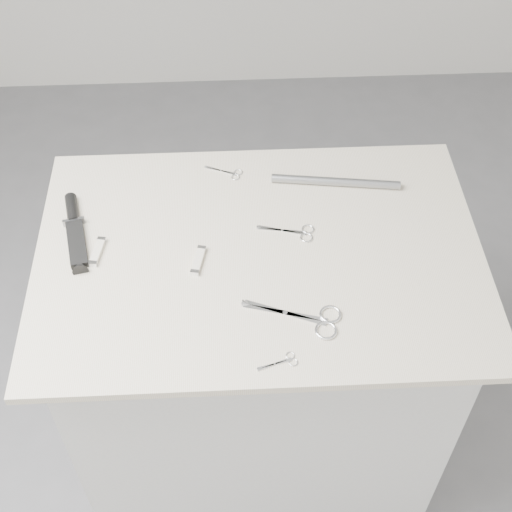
{
  "coord_description": "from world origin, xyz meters",
  "views": [
    {
      "loc": [
        -0.06,
        -1.06,
        2.1
      ],
      "look_at": [
        -0.01,
        -0.01,
        0.92
      ],
      "focal_mm": 50.0,
      "sensor_mm": 36.0,
      "label": 1
    }
  ],
  "objects_px": {
    "plinth": "(259,367)",
    "tiny_scissors": "(283,362)",
    "pocket_knife_a": "(97,252)",
    "embroidery_scissors_a": "(297,232)",
    "large_shears": "(313,319)",
    "sheathed_knife": "(75,228)",
    "metal_rail": "(336,182)",
    "pocket_knife_b": "(198,261)",
    "embroidery_scissors_b": "(229,173)"
  },
  "relations": [
    {
      "from": "tiny_scissors",
      "to": "metal_rail",
      "type": "xyz_separation_m",
      "value": [
        0.17,
        0.5,
        0.01
      ]
    },
    {
      "from": "embroidery_scissors_a",
      "to": "metal_rail",
      "type": "xyz_separation_m",
      "value": [
        0.11,
        0.16,
        0.01
      ]
    },
    {
      "from": "embroidery_scissors_a",
      "to": "large_shears",
      "type": "bearing_deg",
      "value": -74.63
    },
    {
      "from": "large_shears",
      "to": "embroidery_scissors_a",
      "type": "bearing_deg",
      "value": 111.48
    },
    {
      "from": "large_shears",
      "to": "metal_rail",
      "type": "relative_size",
      "value": 0.66
    },
    {
      "from": "large_shears",
      "to": "embroidery_scissors_b",
      "type": "relative_size",
      "value": 2.16
    },
    {
      "from": "plinth",
      "to": "pocket_knife_a",
      "type": "bearing_deg",
      "value": 177.82
    },
    {
      "from": "embroidery_scissors_b",
      "to": "pocket_knife_a",
      "type": "height_order",
      "value": "pocket_knife_a"
    },
    {
      "from": "tiny_scissors",
      "to": "metal_rail",
      "type": "bearing_deg",
      "value": 54.77
    },
    {
      "from": "plinth",
      "to": "embroidery_scissors_b",
      "type": "relative_size",
      "value": 9.5
    },
    {
      "from": "sheathed_knife",
      "to": "metal_rail",
      "type": "xyz_separation_m",
      "value": [
        0.61,
        0.12,
        0.0
      ]
    },
    {
      "from": "embroidery_scissors_a",
      "to": "pocket_knife_a",
      "type": "bearing_deg",
      "value": -161.98
    },
    {
      "from": "embroidery_scissors_a",
      "to": "embroidery_scissors_b",
      "type": "height_order",
      "value": "same"
    },
    {
      "from": "large_shears",
      "to": "embroidery_scissors_b",
      "type": "xyz_separation_m",
      "value": [
        -0.16,
        0.46,
        -0.0
      ]
    },
    {
      "from": "sheathed_knife",
      "to": "embroidery_scissors_b",
      "type": "bearing_deg",
      "value": -75.71
    },
    {
      "from": "plinth",
      "to": "embroidery_scissors_a",
      "type": "bearing_deg",
      "value": 31.99
    },
    {
      "from": "embroidery_scissors_a",
      "to": "sheathed_knife",
      "type": "distance_m",
      "value": 0.51
    },
    {
      "from": "pocket_knife_a",
      "to": "plinth",
      "type": "bearing_deg",
      "value": -81.94
    },
    {
      "from": "plinth",
      "to": "metal_rail",
      "type": "xyz_separation_m",
      "value": [
        0.2,
        0.21,
        0.48
      ]
    },
    {
      "from": "plinth",
      "to": "embroidery_scissors_a",
      "type": "height_order",
      "value": "embroidery_scissors_a"
    },
    {
      "from": "tiny_scissors",
      "to": "sheathed_knife",
      "type": "height_order",
      "value": "sheathed_knife"
    },
    {
      "from": "plinth",
      "to": "sheathed_knife",
      "type": "height_order",
      "value": "sheathed_knife"
    },
    {
      "from": "plinth",
      "to": "large_shears",
      "type": "relative_size",
      "value": 4.39
    },
    {
      "from": "pocket_knife_b",
      "to": "embroidery_scissors_a",
      "type": "bearing_deg",
      "value": -58.13
    },
    {
      "from": "tiny_scissors",
      "to": "large_shears",
      "type": "bearing_deg",
      "value": 38.28
    },
    {
      "from": "embroidery_scissors_a",
      "to": "sheathed_knife",
      "type": "xyz_separation_m",
      "value": [
        -0.51,
        0.03,
        0.01
      ]
    },
    {
      "from": "pocket_knife_a",
      "to": "metal_rail",
      "type": "height_order",
      "value": "metal_rail"
    },
    {
      "from": "plinth",
      "to": "sheathed_knife",
      "type": "relative_size",
      "value": 3.94
    },
    {
      "from": "embroidery_scissors_a",
      "to": "pocket_knife_a",
      "type": "relative_size",
      "value": 1.57
    },
    {
      "from": "large_shears",
      "to": "tiny_scissors",
      "type": "height_order",
      "value": "large_shears"
    },
    {
      "from": "embroidery_scissors_a",
      "to": "metal_rail",
      "type": "relative_size",
      "value": 0.42
    },
    {
      "from": "large_shears",
      "to": "tiny_scissors",
      "type": "distance_m",
      "value": 0.12
    },
    {
      "from": "embroidery_scissors_a",
      "to": "embroidery_scissors_b",
      "type": "xyz_separation_m",
      "value": [
        -0.15,
        0.21,
        -0.0
      ]
    },
    {
      "from": "large_shears",
      "to": "pocket_knife_a",
      "type": "bearing_deg",
      "value": 174.69
    },
    {
      "from": "metal_rail",
      "to": "pocket_knife_b",
      "type": "bearing_deg",
      "value": -144.79
    },
    {
      "from": "embroidery_scissors_a",
      "to": "metal_rail",
      "type": "bearing_deg",
      "value": 68.01
    },
    {
      "from": "embroidery_scissors_a",
      "to": "pocket_knife_a",
      "type": "xyz_separation_m",
      "value": [
        -0.45,
        -0.04,
        0.0
      ]
    },
    {
      "from": "plinth",
      "to": "pocket_knife_b",
      "type": "height_order",
      "value": "pocket_knife_b"
    },
    {
      "from": "sheathed_knife",
      "to": "pocket_knife_b",
      "type": "distance_m",
      "value": 0.3
    },
    {
      "from": "sheathed_knife",
      "to": "pocket_knife_b",
      "type": "relative_size",
      "value": 2.76
    },
    {
      "from": "large_shears",
      "to": "pocket_knife_a",
      "type": "height_order",
      "value": "pocket_knife_a"
    },
    {
      "from": "plinth",
      "to": "tiny_scissors",
      "type": "distance_m",
      "value": 0.56
    },
    {
      "from": "plinth",
      "to": "pocket_knife_a",
      "type": "distance_m",
      "value": 0.6
    },
    {
      "from": "plinth",
      "to": "embroidery_scissors_b",
      "type": "bearing_deg",
      "value": 102.99
    },
    {
      "from": "embroidery_scissors_a",
      "to": "pocket_knife_a",
      "type": "distance_m",
      "value": 0.45
    },
    {
      "from": "pocket_knife_a",
      "to": "sheathed_knife",
      "type": "bearing_deg",
      "value": 48.38
    },
    {
      "from": "sheathed_knife",
      "to": "pocket_knife_a",
      "type": "xyz_separation_m",
      "value": [
        0.06,
        -0.07,
        -0.0
      ]
    },
    {
      "from": "sheathed_knife",
      "to": "metal_rail",
      "type": "distance_m",
      "value": 0.63
    },
    {
      "from": "pocket_knife_b",
      "to": "large_shears",
      "type": "bearing_deg",
      "value": -113.16
    },
    {
      "from": "embroidery_scissors_b",
      "to": "sheathed_knife",
      "type": "relative_size",
      "value": 0.42
    }
  ]
}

